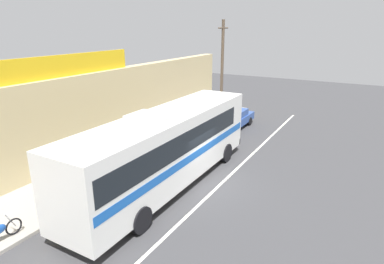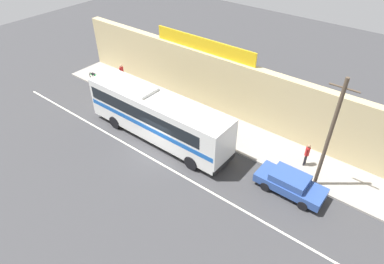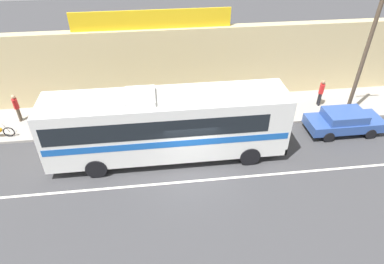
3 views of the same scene
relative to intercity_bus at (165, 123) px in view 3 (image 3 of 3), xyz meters
name	(u,v)px [view 3 (image 3 of 3)]	position (x,y,z in m)	size (l,w,h in m)	color
ground_plane	(192,170)	(1.14, -1.32, -2.07)	(70.00, 70.00, 0.00)	#3A3A3D
sidewalk_slab	(182,114)	(1.14, 3.88, -2.00)	(30.00, 3.60, 0.14)	gray
storefront_facade	(178,65)	(1.14, 6.03, 0.33)	(30.00, 0.70, 4.80)	tan
storefront_billboard	(152,19)	(-0.31, 6.03, 3.28)	(9.41, 0.12, 1.10)	gold
road_center_stripe	(194,181)	(1.14, -2.12, -2.06)	(30.00, 0.14, 0.01)	silver
intercity_bus	(165,123)	(0.00, 0.00, 0.00)	(11.93, 2.66, 3.78)	silver
parked_car	(344,121)	(10.22, 0.94, -1.33)	(4.27, 1.83, 1.37)	#2D4C93
utility_pole	(365,55)	(11.30, 2.46, 2.00)	(1.60, 0.22, 7.58)	brown
motorcycle_purple	(47,128)	(-6.63, 2.57, -1.50)	(1.83, 0.56, 0.94)	black
pedestrian_near_shop	(16,106)	(-8.59, 4.22, -0.91)	(0.30, 0.48, 1.75)	brown
pedestrian_far_left	(321,91)	(10.05, 3.77, -0.90)	(0.30, 0.48, 1.75)	black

